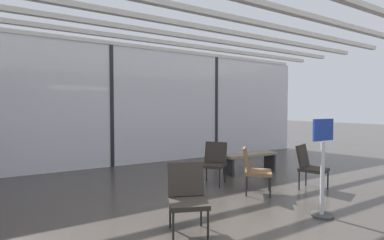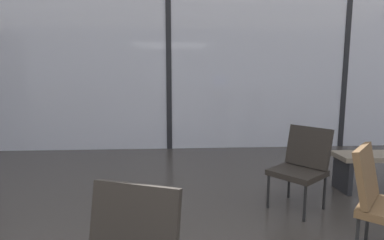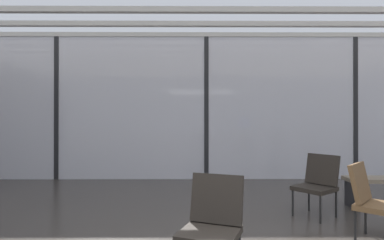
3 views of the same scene
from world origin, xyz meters
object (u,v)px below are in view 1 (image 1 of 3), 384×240
at_px(lounge_chair_1, 309,164).
at_px(lounge_chair_4, 214,160).
at_px(lounge_chair_0, 187,193).
at_px(waiting_bench, 250,158).
at_px(lounge_chair_2, 253,167).
at_px(info_sign, 323,171).
at_px(parked_airplane, 53,94).

height_order(lounge_chair_1, lounge_chair_4, same).
bearing_deg(lounge_chair_0, lounge_chair_1, 28.89).
height_order(lounge_chair_1, waiting_bench, lounge_chair_1).
distance_m(lounge_chair_2, info_sign, 1.36).
bearing_deg(lounge_chair_1, waiting_bench, 69.72).
height_order(lounge_chair_2, info_sign, info_sign).
bearing_deg(lounge_chair_4, info_sign, -29.93).
height_order(parked_airplane, lounge_chair_0, parked_airplane).
bearing_deg(lounge_chair_2, info_sign, -132.45).
xyz_separation_m(lounge_chair_2, waiting_bench, (1.16, 1.36, -0.13)).
bearing_deg(waiting_bench, lounge_chair_2, 50.93).
height_order(parked_airplane, info_sign, parked_airplane).
distance_m(parked_airplane, lounge_chair_0, 10.61).
relative_size(lounge_chair_2, waiting_bench, 0.58).
bearing_deg(waiting_bench, info_sign, 70.05).
xyz_separation_m(waiting_bench, info_sign, (-1.05, -2.71, 0.32)).
relative_size(parked_airplane, lounge_chair_2, 13.95).
bearing_deg(waiting_bench, lounge_chair_1, 91.28).
bearing_deg(parked_airplane, lounge_chair_4, -73.73).
distance_m(parked_airplane, info_sign, 11.47).
relative_size(waiting_bench, info_sign, 1.05).
bearing_deg(lounge_chair_4, lounge_chair_1, 8.59).
relative_size(lounge_chair_1, info_sign, 0.60).
bearing_deg(info_sign, parked_airplane, 104.61).
bearing_deg(parked_airplane, lounge_chair_1, -68.59).
height_order(lounge_chair_0, info_sign, info_sign).
xyz_separation_m(lounge_chair_4, waiting_bench, (1.38, 0.40, -0.13)).
xyz_separation_m(lounge_chair_0, lounge_chair_1, (3.02, 0.43, 0.00)).
distance_m(lounge_chair_1, waiting_bench, 1.71).
bearing_deg(lounge_chair_1, lounge_chair_2, 143.26).
xyz_separation_m(lounge_chair_0, waiting_bench, (3.02, 2.14, -0.13)).
distance_m(lounge_chair_1, lounge_chair_4, 1.90).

